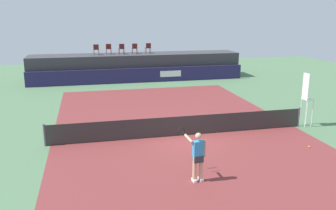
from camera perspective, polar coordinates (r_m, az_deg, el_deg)
The scene contains 15 objects.
ground_plane at distance 19.82m, azimuth -0.05°, elevation -2.05°, with size 48.00×48.00×0.00m, color #4C704C.
court_inner at distance 17.06m, azimuth 2.21°, elevation -4.87°, with size 12.00×22.00×0.00m, color maroon.
sponsor_wall at distance 29.76m, azimuth -4.58°, elevation 4.75°, with size 18.00×0.22×1.20m.
spectator_platform at distance 31.44m, azimuth -5.10°, elevation 6.19°, with size 18.00×2.80×2.20m, color #38383D.
spectator_chair_far_left at distance 30.82m, azimuth -11.43°, elevation 8.78°, with size 0.47×0.47×0.89m.
spectator_chair_left at distance 31.15m, azimuth -9.50°, elevation 8.93°, with size 0.45×0.45×0.89m.
spectator_chair_center at distance 31.06m, azimuth -7.45°, elevation 8.99°, with size 0.47×0.47×0.89m.
spectator_chair_right at distance 31.21m, azimuth -5.37°, elevation 9.07°, with size 0.47×0.47×0.89m.
spectator_chair_far_right at distance 31.51m, azimuth -3.21°, elevation 9.17°, with size 0.47×0.47×0.89m.
umpire_chair at distance 19.31m, azimuth 21.28°, elevation 1.35°, with size 0.49×0.49×2.76m.
tennis_net at distance 16.90m, azimuth 2.22°, elevation -3.36°, with size 12.40×0.02×0.95m, color #2D2D2D.
net_post_near at distance 16.47m, azimuth -19.15°, elevation -4.59°, with size 0.10×0.10×1.00m, color #4C4C51.
net_post_far at distance 19.41m, azimuth 20.20°, elevation -1.81°, with size 0.10×0.10×1.00m, color #4C4C51.
tennis_player at distance 12.34m, azimuth 4.75°, elevation -7.99°, with size 0.79×1.13×1.77m.
tennis_ball at distance 16.73m, azimuth 21.67°, elevation -6.21°, with size 0.07×0.07×0.07m, color #D8EA33.
Camera 1 is at (-4.24, -15.51, 5.70)m, focal length 38.05 mm.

